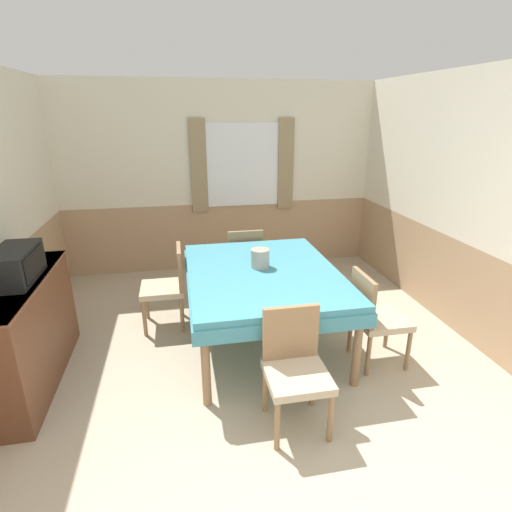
{
  "coord_description": "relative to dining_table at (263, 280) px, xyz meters",
  "views": [
    {
      "loc": [
        -0.61,
        -1.32,
        2.19
      ],
      "look_at": [
        0.07,
        2.11,
        0.92
      ],
      "focal_mm": 28.0,
      "sensor_mm": 36.0,
      "label": 1
    }
  ],
  "objects": [
    {
      "name": "wall_back",
      "position": [
        -0.12,
        2.19,
        0.64
      ],
      "size": [
        4.74,
        0.1,
        2.6
      ],
      "color": "silver",
      "rests_on": "ground_plane"
    },
    {
      "name": "wall_right",
      "position": [
        2.06,
        0.03,
        0.63
      ],
      "size": [
        0.05,
        4.69,
        2.6
      ],
      "color": "silver",
      "rests_on": "ground_plane"
    },
    {
      "name": "dining_table",
      "position": [
        0.0,
        0.0,
        0.0
      ],
      "size": [
        1.43,
        1.83,
        0.77
      ],
      "color": "teal",
      "rests_on": "ground_plane"
    },
    {
      "name": "chair_left_far",
      "position": [
        -0.91,
        0.53,
        -0.19
      ],
      "size": [
        0.44,
        0.44,
        0.88
      ],
      "rotation": [
        0.0,
        0.0,
        1.57
      ],
      "color": "#93704C",
      "rests_on": "ground_plane"
    },
    {
      "name": "chair_right_near",
      "position": [
        0.91,
        -0.53,
        -0.19
      ],
      "size": [
        0.44,
        0.44,
        0.88
      ],
      "rotation": [
        0.0,
        0.0,
        4.71
      ],
      "color": "#93704C",
      "rests_on": "ground_plane"
    },
    {
      "name": "chair_head_near",
      "position": [
        0.0,
        -1.11,
        -0.19
      ],
      "size": [
        0.44,
        0.44,
        0.88
      ],
      "rotation": [
        0.0,
        0.0,
        3.14
      ],
      "color": "#93704C",
      "rests_on": "ground_plane"
    },
    {
      "name": "chair_head_window",
      "position": [
        0.0,
        1.11,
        -0.19
      ],
      "size": [
        0.44,
        0.44,
        0.88
      ],
      "color": "#93704C",
      "rests_on": "ground_plane"
    },
    {
      "name": "sideboard",
      "position": [
        -2.07,
        -0.24,
        -0.2
      ],
      "size": [
        0.46,
        1.48,
        0.93
      ],
      "color": "brown",
      "rests_on": "ground_plane"
    },
    {
      "name": "tv",
      "position": [
        -2.03,
        -0.22,
        0.39
      ],
      "size": [
        0.29,
        0.56,
        0.26
      ],
      "color": "black",
      "rests_on": "sideboard"
    },
    {
      "name": "vase",
      "position": [
        -0.01,
        0.09,
        0.19
      ],
      "size": [
        0.18,
        0.18,
        0.18
      ],
      "color": "#A39989",
      "rests_on": "dining_table"
    }
  ]
}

